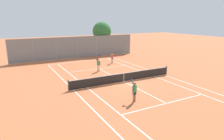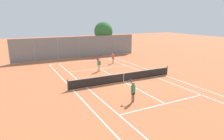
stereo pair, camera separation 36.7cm
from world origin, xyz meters
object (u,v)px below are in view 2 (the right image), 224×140
player_near_side (133,91)px  loose_tennis_ball_1 (134,106)px  player_far_right (113,57)px  loose_tennis_ball_2 (170,94)px  player_far_left (99,64)px  loose_tennis_ball_0 (85,65)px  tree_behind_left (103,32)px  tennis_net (124,77)px

player_near_side → loose_tennis_ball_1: (-0.35, -0.78, -0.89)m
player_far_right → loose_tennis_ball_2: player_far_right is taller
player_near_side → player_far_left: bearing=82.0°
player_far_right → loose_tennis_ball_2: 13.73m
player_near_side → loose_tennis_ball_0: size_ratio=26.88×
player_far_right → tree_behind_left: (2.29, 8.30, 3.23)m
player_near_side → player_far_left: size_ratio=1.00×
player_far_left → tennis_net: bearing=-83.1°
player_near_side → loose_tennis_ball_2: bearing=-3.1°
loose_tennis_ball_2 → tree_behind_left: 22.62m
player_far_left → loose_tennis_ball_2: 10.50m
player_near_side → tennis_net: bearing=67.5°
loose_tennis_ball_2 → tree_behind_left: size_ratio=0.01×
tennis_net → player_far_right: (3.18, 8.51, 0.42)m
player_far_left → loose_tennis_ball_0: size_ratio=26.88×
loose_tennis_ball_0 → loose_tennis_ball_2: (2.67, -14.48, 0.00)m
tennis_net → loose_tennis_ball_2: tennis_net is taller
loose_tennis_ball_2 → player_far_left: bearing=102.8°
player_near_side → tree_behind_left: 23.20m
tennis_net → player_far_right: bearing=69.5°
loose_tennis_ball_1 → loose_tennis_ball_2: size_ratio=1.00×
player_far_right → tree_behind_left: 9.20m
tennis_net → player_near_side: (-2.03, -4.90, 0.42)m
loose_tennis_ball_2 → player_far_right: bearing=83.8°
loose_tennis_ball_2 → player_near_side: bearing=176.9°
player_near_side → tree_behind_left: size_ratio=0.30×
loose_tennis_ball_0 → tree_behind_left: 10.66m
tennis_net → tree_behind_left: bearing=72.0°
tennis_net → tree_behind_left: size_ratio=2.02×
player_far_left → player_far_right: same height
loose_tennis_ball_0 → loose_tennis_ball_2: 14.73m
loose_tennis_ball_1 → loose_tennis_ball_2: (4.09, 0.57, 0.00)m
player_far_right → tree_behind_left: tree_behind_left is taller
tree_behind_left → player_far_right: bearing=-105.4°
player_far_left → tree_behind_left: (6.10, 11.72, 3.23)m
loose_tennis_ball_0 → loose_tennis_ball_2: same height
tennis_net → player_far_left: player_far_left is taller
loose_tennis_ball_1 → tree_behind_left: tree_behind_left is taller
player_far_left → player_far_right: bearing=42.0°
tree_behind_left → player_near_side: bearing=-109.1°
tennis_net → player_far_right: player_far_right is taller
tree_behind_left → player_far_left: bearing=-117.5°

